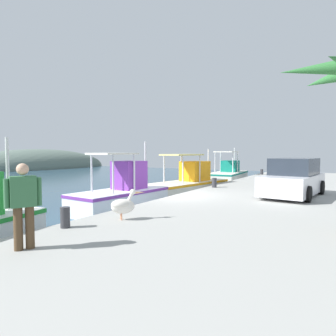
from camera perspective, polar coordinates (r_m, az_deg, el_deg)
quay_pier at (r=11.41m, az=24.29°, el=-8.46°), size 36.00×10.00×0.80m
distant_hill_third at (r=52.63m, az=-23.47°, el=0.00°), size 26.29×11.52×6.14m
fishing_boat_second at (r=13.66m, az=-8.85°, el=-4.95°), size 4.92×2.28×3.14m
fishing_boat_third at (r=18.04m, az=3.98°, el=-3.11°), size 6.28×3.08×2.81m
fishing_boat_fourth at (r=25.70m, az=11.45°, el=-1.32°), size 5.73×2.52×2.99m
pelican at (r=8.19m, az=-8.65°, el=-7.02°), size 0.86×0.77×0.82m
fisherman_standing at (r=6.22m, az=-25.95°, el=-5.85°), size 0.59×0.42×1.63m
parked_car at (r=13.41m, az=22.88°, el=-1.92°), size 4.26×2.21×1.57m
mooring_bollard_second at (r=7.71m, az=-19.09°, el=-8.92°), size 0.23×0.23×0.50m
mooring_bollard_third at (r=15.54m, az=8.85°, el=-2.80°), size 0.25×0.25×0.49m
mooring_bollard_fourth at (r=25.12m, az=17.50°, el=-0.71°), size 0.23×0.23×0.43m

